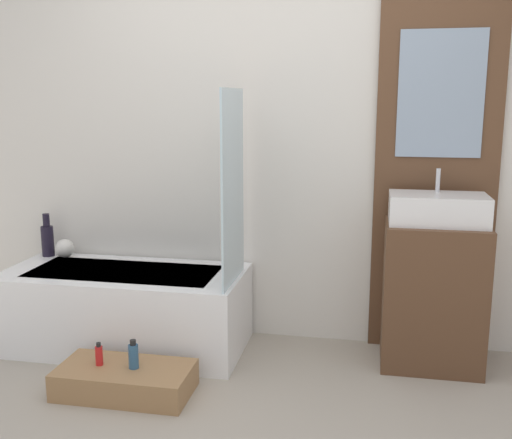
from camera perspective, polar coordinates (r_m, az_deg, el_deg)
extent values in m
cube|color=silver|center=(3.72, 1.88, 8.16)|extent=(4.20, 0.06, 2.60)
cube|color=brown|center=(3.64, 16.93, 7.61)|extent=(0.70, 0.03, 2.60)
cube|color=#8C9EB2|center=(3.62, 17.19, 11.34)|extent=(0.48, 0.01, 0.71)
cube|color=white|center=(3.81, -12.32, -8.30)|extent=(1.46, 0.67, 0.48)
cube|color=silver|center=(3.74, -12.47, -4.87)|extent=(1.14, 0.47, 0.01)
cube|color=silver|center=(3.34, -2.23, 3.07)|extent=(0.01, 0.50, 1.08)
cube|color=#997047|center=(3.30, -12.36, -14.70)|extent=(0.70, 0.36, 0.14)
cube|color=brown|center=(3.58, 16.48, -6.90)|extent=(0.56, 0.43, 0.83)
cube|color=white|center=(3.46, 16.94, 0.96)|extent=(0.53, 0.31, 0.17)
cylinder|color=silver|center=(3.52, 16.94, 3.60)|extent=(0.02, 0.02, 0.13)
cylinder|color=black|center=(4.21, -19.23, -1.96)|extent=(0.08, 0.08, 0.20)
cylinder|color=black|center=(4.18, -19.36, -0.06)|extent=(0.04, 0.04, 0.09)
sphere|color=silver|center=(4.14, -17.76, -2.65)|extent=(0.12, 0.12, 0.12)
cylinder|color=red|center=(3.30, -14.72, -12.44)|extent=(0.04, 0.04, 0.10)
cylinder|color=black|center=(3.28, -14.77, -11.45)|extent=(0.02, 0.02, 0.02)
cylinder|color=#2D567A|center=(3.22, -11.59, -12.66)|extent=(0.05, 0.05, 0.13)
cylinder|color=black|center=(3.19, -11.64, -11.40)|extent=(0.03, 0.03, 0.03)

